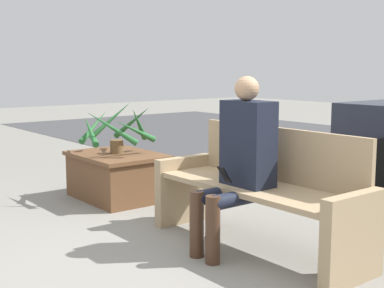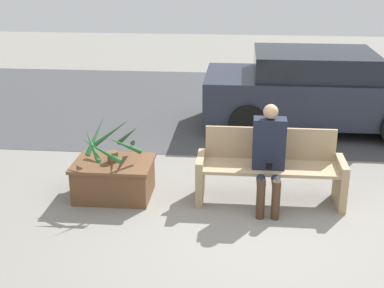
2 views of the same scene
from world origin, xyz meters
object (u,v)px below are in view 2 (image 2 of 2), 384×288
(planter_box, at_px, (114,178))
(potted_plant, at_px, (112,143))
(bench, at_px, (270,168))
(parked_car, at_px, (317,90))
(person_seated, at_px, (269,153))

(planter_box, relative_size, potted_plant, 1.29)
(bench, relative_size, potted_plant, 2.36)
(planter_box, bearing_deg, potted_plant, -42.39)
(parked_car, bearing_deg, planter_box, -132.85)
(person_seated, xyz_separation_m, potted_plant, (-1.95, 0.10, 0.02))
(bench, distance_m, parked_car, 3.22)
(bench, height_order, person_seated, person_seated)
(bench, xyz_separation_m, planter_box, (-1.98, -0.08, -0.18))
(bench, bearing_deg, parked_car, 73.02)
(parked_car, bearing_deg, person_seated, -106.64)
(potted_plant, xyz_separation_m, parked_car, (2.92, 3.16, -0.05))
(potted_plant, bearing_deg, planter_box, 137.61)
(bench, bearing_deg, potted_plant, -177.63)
(bench, height_order, parked_car, parked_car)
(person_seated, xyz_separation_m, planter_box, (-1.95, 0.11, -0.45))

